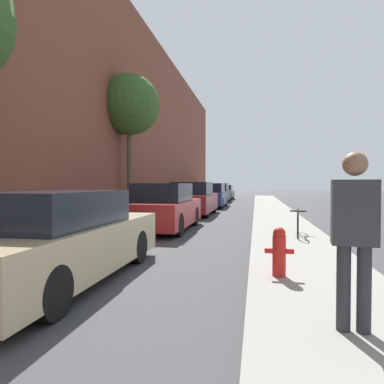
{
  "coord_description": "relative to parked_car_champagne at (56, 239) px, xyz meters",
  "views": [
    {
      "loc": [
        2.01,
        0.88,
        1.5
      ],
      "look_at": [
        0.27,
        10.34,
        1.27
      ],
      "focal_mm": 32.7,
      "sensor_mm": 36.0,
      "label": 1
    }
  ],
  "objects": [
    {
      "name": "building_facade_left",
      "position": [
        -3.27,
        10.3,
        4.43
      ],
      "size": [
        0.7,
        52.0,
        10.18
      ],
      "color": "brown",
      "rests_on": "ground"
    },
    {
      "name": "pedestrian",
      "position": [
        3.89,
        -1.37,
        0.42
      ],
      "size": [
        0.42,
        0.25,
        1.68
      ],
      "rotation": [
        0.0,
        0.0,
        -0.11
      ],
      "color": "#2D2D33",
      "rests_on": "sidewalk_right"
    },
    {
      "name": "parked_car_grey",
      "position": [
        -0.01,
        28.44,
        -0.01
      ],
      "size": [
        1.69,
        4.48,
        1.37
      ],
      "color": "black",
      "rests_on": "ground"
    },
    {
      "name": "sidewalk_left",
      "position": [
        -1.92,
        10.3,
        -0.6
      ],
      "size": [
        2.0,
        52.0,
        0.12
      ],
      "color": "gray",
      "rests_on": "ground"
    },
    {
      "name": "parked_car_maroon",
      "position": [
        0.03,
        11.55,
        0.09
      ],
      "size": [
        1.86,
        4.42,
        1.58
      ],
      "color": "black",
      "rests_on": "ground"
    },
    {
      "name": "ground_plane",
      "position": [
        0.98,
        10.3,
        -0.66
      ],
      "size": [
        120.0,
        120.0,
        0.0
      ],
      "primitive_type": "plane",
      "color": "#3D3D3F"
    },
    {
      "name": "bicycle",
      "position": [
        4.09,
        4.81,
        -0.19
      ],
      "size": [
        0.44,
        1.67,
        0.68
      ],
      "rotation": [
        0.0,
        0.0,
        -0.12
      ],
      "color": "black",
      "rests_on": "sidewalk_right"
    },
    {
      "name": "parked_car_red",
      "position": [
        0.09,
        6.07,
        0.05
      ],
      "size": [
        1.7,
        4.3,
        1.51
      ],
      "color": "black",
      "rests_on": "ground"
    },
    {
      "name": "fire_hydrant",
      "position": [
        3.33,
        0.51,
        -0.16
      ],
      "size": [
        0.43,
        0.2,
        0.73
      ],
      "color": "red",
      "rests_on": "sidewalk_right"
    },
    {
      "name": "parked_car_black",
      "position": [
        -0.01,
        23.24,
        0.06
      ],
      "size": [
        1.75,
        4.3,
        1.52
      ],
      "color": "black",
      "rests_on": "ground"
    },
    {
      "name": "sidewalk_right",
      "position": [
        3.88,
        10.3,
        -0.6
      ],
      "size": [
        2.0,
        52.0,
        0.12
      ],
      "color": "gray",
      "rests_on": "ground"
    },
    {
      "name": "street_tree_far",
      "position": [
        -2.41,
        9.63,
        4.22
      ],
      "size": [
        2.62,
        2.62,
        6.11
      ],
      "color": "brown",
      "rests_on": "sidewalk_left"
    },
    {
      "name": "parked_car_navy",
      "position": [
        0.18,
        17.29,
        0.06
      ],
      "size": [
        1.78,
        4.51,
        1.52
      ],
      "color": "black",
      "rests_on": "ground"
    },
    {
      "name": "parked_car_champagne",
      "position": [
        0.0,
        0.0,
        0.0
      ],
      "size": [
        1.78,
        4.55,
        1.39
      ],
      "color": "black",
      "rests_on": "ground"
    }
  ]
}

